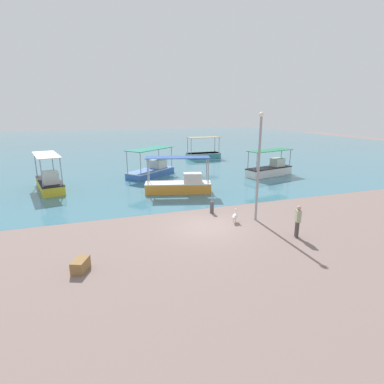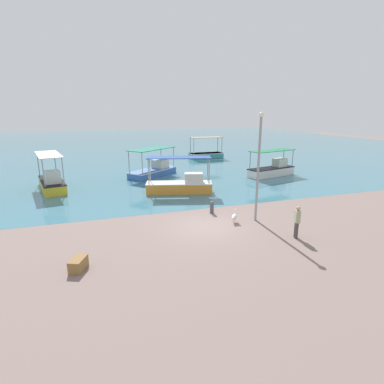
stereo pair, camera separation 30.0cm
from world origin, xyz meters
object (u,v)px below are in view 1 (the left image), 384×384
fishing_boat_near_right (270,169)px  fisherman_standing (298,220)px  fishing_boat_near_left (50,182)px  pelican (235,216)px  fishing_boat_far_left (203,154)px  mooring_bollard (212,207)px  fishing_boat_center (180,184)px  cargo_crate (81,265)px  fishing_boat_far_right (152,170)px  lamp_post (259,162)px

fishing_boat_near_right → fisherman_standing: 15.49m
fishing_boat_near_right → fishing_boat_near_left: (-20.31, 0.70, 0.04)m
pelican → fishing_boat_near_left: bearing=133.8°
fishing_boat_far_left → fishing_boat_near_left: (-18.02, -12.05, 0.14)m
fishing_boat_near_left → mooring_bollard: bearing=-42.5°
fishing_boat_center → cargo_crate: 12.61m
fishing_boat_far_right → cargo_crate: 18.60m
fishing_boat_far_left → lamp_post: lamp_post is taller
fishing_boat_near_right → fishing_boat_far_left: bearing=100.2°
fishing_boat_near_right → fishing_boat_far_right: fishing_boat_far_right is taller
fishing_boat_far_right → fisherman_standing: 17.88m
cargo_crate → fishing_boat_far_right: bearing=69.5°
fishing_boat_far_left → cargo_crate: size_ratio=5.31×
fisherman_standing → cargo_crate: 10.50m
fishing_boat_far_right → pelican: (1.91, -14.51, -0.22)m
mooring_bollard → cargo_crate: size_ratio=0.92×
fishing_boat_near_right → fishing_boat_near_left: size_ratio=1.01×
mooring_bollard → fisherman_standing: bearing=-61.2°
fishing_boat_near_left → pelican: (10.97, -11.44, -0.32)m
lamp_post → fishing_boat_far_right: bearing=102.7°
fishing_boat_far_left → fisherman_standing: 26.89m
pelican → mooring_bollard: bearing=107.9°
fishing_boat_far_left → fishing_boat_near_right: bearing=-79.8°
fishing_boat_far_right → lamp_post: (3.28, -14.52, 2.89)m
pelican → lamp_post: lamp_post is taller
fishing_boat_near_right → fishing_boat_center: (-10.46, -3.38, 0.01)m
lamp_post → fishing_boat_center: bearing=108.7°
fishing_boat_center → fishing_boat_far_right: (-0.79, 7.15, -0.07)m
fishing_boat_center → fishing_boat_near_left: fishing_boat_near_left is taller
fishing_boat_center → fishing_boat_far_right: fishing_boat_center is taller
lamp_post → mooring_bollard: lamp_post is taller
fisherman_standing → fishing_boat_near_left: bearing=132.2°
fishing_boat_center → fishing_boat_far_left: 18.08m
pelican → cargo_crate: pelican is taller
fishing_boat_center → fishing_boat_near_left: size_ratio=1.01×
fishing_boat_center → pelican: (1.12, -7.36, -0.29)m
fishing_boat_near_right → fishing_boat_far_right: 11.87m
lamp_post → fisherman_standing: size_ratio=3.69×
fishing_boat_center → lamp_post: lamp_post is taller
fishing_boat_near_left → fisherman_standing: bearing=-47.8°
fishing_boat_center → fishing_boat_far_left: bearing=63.1°
lamp_post → mooring_bollard: (-2.00, 1.97, -3.06)m
mooring_bollard → fisherman_standing: (2.68, -4.89, 0.48)m
fishing_boat_far_left → cargo_crate: fishing_boat_far_left is taller
fishing_boat_far_right → pelican: size_ratio=6.74×
fishing_boat_near_left → cargo_crate: 14.58m
cargo_crate → pelican: bearing=19.0°
fishing_boat_near_left → fisherman_standing: size_ratio=3.15×
fishing_boat_center → fisherman_standing: size_ratio=3.18×
pelican → mooring_bollard: size_ratio=1.00×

